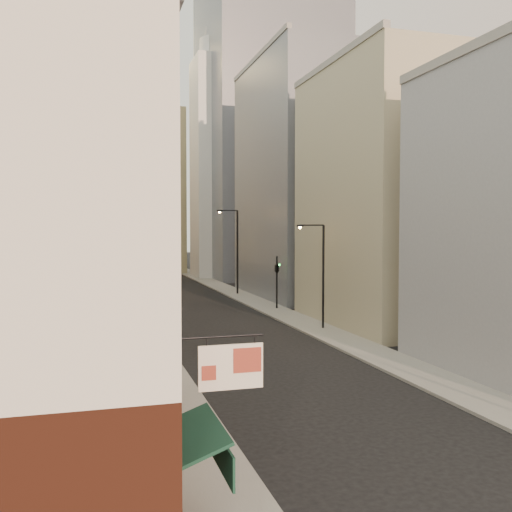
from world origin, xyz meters
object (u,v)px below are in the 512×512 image
Objects in this scene: streetlamp_far at (235,246)px; streetlamp_mid at (321,270)px; traffic_light_left at (121,273)px; clock_tower at (140,172)px; white_tower at (219,159)px; traffic_light_right at (277,268)px.

streetlamp_mid is at bearing -95.38° from streetlamp_far.
streetlamp_far is at bearing -161.84° from traffic_light_left.
traffic_light_left is at bearing -149.43° from streetlamp_far.
white_tower is (11.00, -14.00, 0.97)m from clock_tower.
clock_tower is 54.33m from traffic_light_right.
streetlamp_mid is 23.99m from streetlamp_far.
traffic_light_left is (-17.01, -35.08, -15.03)m from white_tower.
clock_tower is at bearing 94.06° from streetlamp_far.
traffic_light_left is (-6.01, -49.08, -14.06)m from clock_tower.
traffic_light_left is at bearing -115.87° from white_tower.
clock_tower is 5.71× the size of streetlamp_mid.
white_tower is 5.28× the size of streetlamp_mid.
streetlamp_mid is at bearing 115.70° from traffic_light_left.
white_tower reaches higher than streetlamp_far.
white_tower is 28.50m from streetlamp_far.
white_tower is at bearing -51.84° from clock_tower.
white_tower is at bearing 108.07° from streetlamp_mid.
streetlamp_far is at bearing -83.41° from traffic_light_right.
streetlamp_far is (7.27, -39.06, -12.07)m from clock_tower.
white_tower is 40.82m from traffic_light_right.
clock_tower is 8.98× the size of traffic_light_right.
streetlamp_mid is (-3.28, -49.02, -14.12)m from white_tower.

